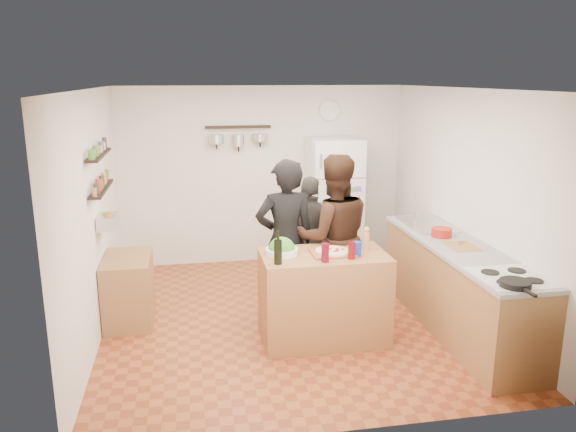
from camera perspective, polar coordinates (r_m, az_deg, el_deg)
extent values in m
plane|color=brown|center=(6.37, 0.16, -10.31)|extent=(4.20, 4.20, 0.00)
plane|color=white|center=(5.80, 0.18, 12.80)|extent=(4.20, 4.20, 0.00)
plane|color=silver|center=(7.99, -2.54, 4.12)|extent=(4.00, 0.00, 4.00)
plane|color=silver|center=(5.95, -19.15, -0.12)|extent=(0.00, 4.20, 4.20)
plane|color=silver|center=(6.61, 17.49, 1.38)|extent=(0.00, 4.20, 4.20)
cube|color=#946236|center=(5.75, 3.62, -8.17)|extent=(1.25, 0.72, 0.91)
cube|color=brown|center=(5.59, 4.54, -3.77)|extent=(0.42, 0.34, 0.02)
cylinder|color=#CEB088|center=(5.58, 4.55, -3.58)|extent=(0.34, 0.34, 0.02)
cylinder|color=white|center=(5.55, -0.65, -3.63)|extent=(0.32, 0.32, 0.06)
cylinder|color=black|center=(5.25, -1.02, -3.68)|extent=(0.08, 0.08, 0.23)
cylinder|color=#500617|center=(5.33, 3.80, -3.74)|extent=(0.07, 0.07, 0.18)
cylinder|color=#5F080B|center=(5.44, 6.47, -3.52)|extent=(0.07, 0.07, 0.17)
cylinder|color=#B0804A|center=(5.73, 7.97, -2.51)|extent=(0.06, 0.06, 0.19)
cylinder|color=navy|center=(5.54, 7.02, -3.34)|extent=(0.09, 0.09, 0.14)
imported|color=black|center=(6.06, -0.28, -2.55)|extent=(0.68, 0.48, 1.79)
imported|color=black|center=(6.13, 4.61, -2.20)|extent=(0.91, 0.72, 1.83)
imported|color=#2F2C2A|center=(6.62, 2.32, -2.40)|extent=(0.95, 0.71, 1.50)
cube|color=#9E7042|center=(6.23, 16.80, -7.02)|extent=(0.63, 2.63, 0.90)
cube|color=white|center=(5.31, 21.75, -5.86)|extent=(0.60, 0.62, 0.02)
cylinder|color=black|center=(5.07, 22.08, -6.37)|extent=(0.26, 0.26, 0.05)
cube|color=silver|center=(6.82, 13.90, -0.90)|extent=(0.50, 0.80, 0.03)
cube|color=olive|center=(6.06, 17.26, -3.06)|extent=(0.30, 0.40, 0.02)
cylinder|color=#A81C13|center=(6.35, 15.33, -1.62)|extent=(0.22, 0.22, 0.09)
cube|color=white|center=(7.91, 4.67, 1.39)|extent=(0.70, 0.68, 1.80)
cylinder|color=silver|center=(8.05, 4.24, 10.62)|extent=(0.30, 0.03, 0.30)
cube|color=black|center=(6.08, -18.41, 2.65)|extent=(0.12, 1.00, 0.02)
cube|color=black|center=(6.02, -18.67, 5.91)|extent=(0.12, 1.00, 0.02)
cube|color=silver|center=(6.15, -17.89, -0.54)|extent=(0.18, 0.35, 0.14)
cube|color=olive|center=(6.41, -15.88, -7.18)|extent=(0.50, 0.80, 0.73)
cube|color=black|center=(7.77, -5.09, 9.00)|extent=(0.90, 0.04, 0.04)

